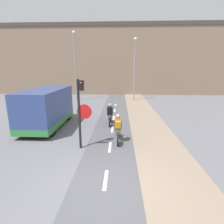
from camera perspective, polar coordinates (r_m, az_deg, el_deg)
ground_plane at (r=5.86m, az=-2.53°, el=-24.18°), size 120.00×120.00×0.00m
bike_lane at (r=5.86m, az=-2.52°, el=-24.06°), size 2.25×60.00×0.02m
sidewalk_strip at (r=6.13m, az=21.73°, el=-23.10°), size 2.40×60.00×0.05m
building_row_background at (r=27.65m, az=1.77°, el=16.46°), size 60.00×5.20×9.68m
traffic_light_pole at (r=7.87m, az=-10.17°, el=1.66°), size 0.67×0.25×3.19m
street_lamp_far at (r=20.73m, az=-11.97°, el=16.31°), size 0.36×0.36×7.62m
street_lamp_sidewalk at (r=20.46m, az=7.43°, el=15.53°), size 0.36×0.36×6.94m
cyclist_near at (r=8.79m, az=1.97°, el=-5.46°), size 0.46×1.66×1.46m
cyclist_far at (r=11.52m, az=-0.67°, el=-0.98°), size 0.46×1.63×1.43m
van at (r=11.71m, az=-20.47°, el=1.04°), size 1.97×4.78×2.40m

